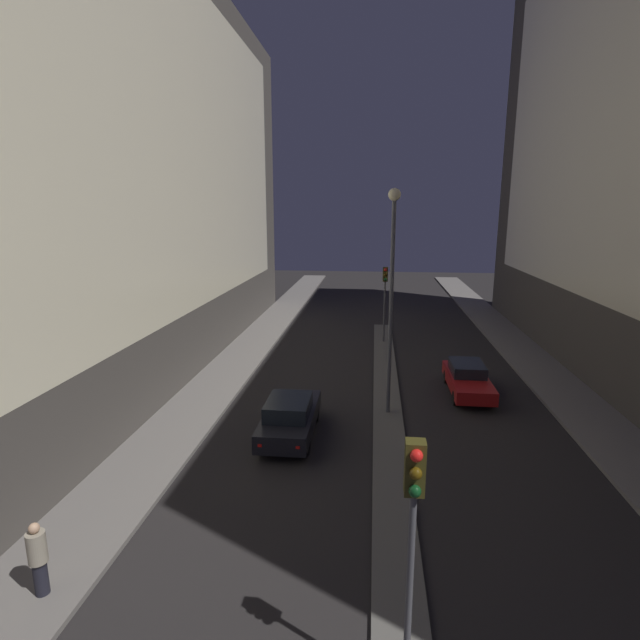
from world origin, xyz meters
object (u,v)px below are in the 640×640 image
street_lamp (392,272)px  pedestrian_on_left_sidewalk (38,557)px  traffic_light_near (413,516)px  car_left_lane (290,417)px  traffic_light_mid (385,288)px  car_right_lane (467,379)px

street_lamp → pedestrian_on_left_sidewalk: (-7.80, -11.03, -4.94)m
traffic_light_near → car_left_lane: bearing=110.4°
traffic_light_mid → pedestrian_on_left_sidewalk: traffic_light_mid is taller
traffic_light_near → pedestrian_on_left_sidewalk: traffic_light_near is taller
street_lamp → car_right_lane: 7.06m
traffic_light_near → traffic_light_mid: bearing=90.0°
traffic_light_near → street_lamp: 12.73m
street_lamp → car_right_lane: size_ratio=1.95×
traffic_light_near → car_left_lane: (-3.73, 10.04, -2.82)m
traffic_light_near → car_right_lane: traffic_light_near is taller
car_left_lane → car_right_lane: size_ratio=0.99×
traffic_light_mid → car_left_lane: (-3.73, -13.95, -2.82)m
car_left_lane → pedestrian_on_left_sidewalk: (-4.07, -8.56, 0.25)m
car_right_lane → traffic_light_near: bearing=-103.6°
car_left_lane → pedestrian_on_left_sidewalk: pedestrian_on_left_sidewalk is taller
car_left_lane → car_right_lane: car_left_lane is taller
traffic_light_near → car_right_lane: size_ratio=1.02×
traffic_light_near → car_right_lane: 16.10m
traffic_light_mid → pedestrian_on_left_sidewalk: (-7.80, -22.51, -2.57)m
car_left_lane → car_right_lane: bearing=35.7°
traffic_light_near → car_left_lane: size_ratio=1.03×
traffic_light_near → car_left_lane: traffic_light_near is taller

